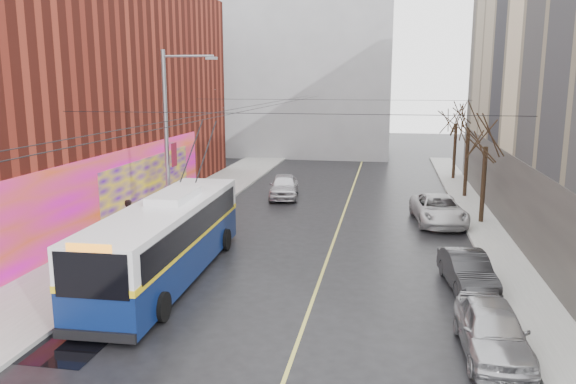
% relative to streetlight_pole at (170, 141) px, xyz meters
% --- Properties ---
extents(ground, '(140.00, 140.00, 0.00)m').
position_rel_streetlight_pole_xyz_m(ground, '(6.14, -10.00, -4.85)').
color(ground, black).
rests_on(ground, ground).
extents(sidewalk_left, '(4.00, 60.00, 0.15)m').
position_rel_streetlight_pole_xyz_m(sidewalk_left, '(-1.86, 2.00, -4.77)').
color(sidewalk_left, gray).
rests_on(sidewalk_left, ground).
extents(sidewalk_right, '(2.00, 60.00, 0.15)m').
position_rel_streetlight_pole_xyz_m(sidewalk_right, '(15.14, 2.00, -4.77)').
color(sidewalk_right, gray).
rests_on(sidewalk_right, ground).
extents(lane_line, '(0.12, 50.00, 0.01)m').
position_rel_streetlight_pole_xyz_m(lane_line, '(7.64, 4.00, -4.84)').
color(lane_line, '#BFB74C').
rests_on(lane_line, ground).
extents(building_left, '(12.11, 36.00, 14.00)m').
position_rel_streetlight_pole_xyz_m(building_left, '(-9.85, 3.99, 2.14)').
color(building_left, '#551911').
rests_on(building_left, ground).
extents(building_far, '(20.50, 12.10, 18.00)m').
position_rel_streetlight_pole_xyz_m(building_far, '(0.14, 34.99, 4.17)').
color(building_far, gray).
rests_on(building_far, ground).
extents(streetlight_pole, '(2.65, 0.60, 9.00)m').
position_rel_streetlight_pole_xyz_m(streetlight_pole, '(0.00, 0.00, 0.00)').
color(streetlight_pole, slate).
rests_on(streetlight_pole, ground).
extents(catenary_wires, '(18.00, 60.00, 0.22)m').
position_rel_streetlight_pole_xyz_m(catenary_wires, '(3.60, 4.77, 1.40)').
color(catenary_wires, black).
extents(tree_near, '(3.20, 3.20, 6.40)m').
position_rel_streetlight_pole_xyz_m(tree_near, '(15.14, 6.00, 0.13)').
color(tree_near, black).
rests_on(tree_near, ground).
extents(tree_mid, '(3.20, 3.20, 6.68)m').
position_rel_streetlight_pole_xyz_m(tree_mid, '(15.14, 13.00, 0.41)').
color(tree_mid, black).
rests_on(tree_mid, ground).
extents(tree_far, '(3.20, 3.20, 6.57)m').
position_rel_streetlight_pole_xyz_m(tree_far, '(15.14, 20.00, 0.30)').
color(tree_far, black).
rests_on(tree_far, ground).
extents(puddle, '(2.42, 2.62, 0.01)m').
position_rel_streetlight_pole_xyz_m(puddle, '(0.94, -10.93, -4.84)').
color(puddle, black).
rests_on(puddle, ground).
extents(pigeons_flying, '(2.88, 2.75, 1.71)m').
position_rel_streetlight_pole_xyz_m(pigeons_flying, '(3.10, 0.79, 2.32)').
color(pigeons_flying, slate).
extents(trolleybus, '(3.08, 12.17, 5.73)m').
position_rel_streetlight_pole_xyz_m(trolleybus, '(1.73, -4.96, -3.26)').
color(trolleybus, '#091744').
rests_on(trolleybus, ground).
extents(parked_car_a, '(1.89, 4.39, 1.48)m').
position_rel_streetlight_pole_xyz_m(parked_car_a, '(13.14, -9.31, -4.11)').
color(parked_car_a, '#A9AAAE').
rests_on(parked_car_a, ground).
extents(parked_car_b, '(1.94, 4.18, 1.33)m').
position_rel_streetlight_pole_xyz_m(parked_car_b, '(13.14, -3.98, -4.18)').
color(parked_car_b, '#272729').
rests_on(parked_car_b, ground).
extents(parked_car_c, '(3.06, 5.63, 1.50)m').
position_rel_streetlight_pole_xyz_m(parked_car_c, '(12.87, 5.86, -4.10)').
color(parked_car_c, '#BABABC').
rests_on(parked_car_c, ground).
extents(following_car, '(2.32, 4.69, 1.54)m').
position_rel_streetlight_pole_xyz_m(following_car, '(3.36, 11.07, -4.08)').
color(following_car, silver).
rests_on(following_car, ground).
extents(pedestrian_a, '(0.58, 0.69, 1.62)m').
position_rel_streetlight_pole_xyz_m(pedestrian_a, '(-1.24, 2.04, -3.89)').
color(pedestrian_a, black).
rests_on(pedestrian_a, sidewalk_left).
extents(pedestrian_b, '(0.84, 0.97, 1.72)m').
position_rel_streetlight_pole_xyz_m(pedestrian_b, '(-2.41, 0.36, -3.84)').
color(pedestrian_b, black).
rests_on(pedestrian_b, sidewalk_left).
extents(pedestrian_c, '(1.20, 1.00, 1.61)m').
position_rel_streetlight_pole_xyz_m(pedestrian_c, '(-1.52, 1.45, -3.89)').
color(pedestrian_c, black).
rests_on(pedestrian_c, sidewalk_left).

